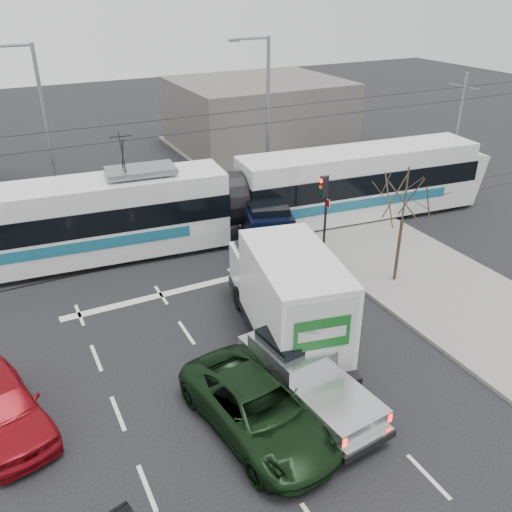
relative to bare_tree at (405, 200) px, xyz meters
name	(u,v)px	position (x,y,z in m)	size (l,w,h in m)	color
ground	(265,366)	(-7.60, -2.50, -3.79)	(120.00, 120.00, 0.00)	black
sidewalk_right	(462,300)	(1.40, -2.50, -3.72)	(6.00, 60.00, 0.15)	gray
rails	(169,248)	(-7.60, 7.50, -3.78)	(60.00, 1.60, 0.03)	#33302D
building_right	(258,114)	(4.40, 21.50, -1.29)	(12.00, 10.00, 5.00)	#605C57
bare_tree	(405,200)	(0.00, 0.00, 0.00)	(2.40, 2.40, 5.00)	#47382B
traffic_signal	(324,197)	(-1.13, 4.00, -1.05)	(0.44, 0.44, 3.60)	black
street_lamp_near	(265,111)	(-0.29, 11.50, 1.32)	(2.38, 0.25, 9.00)	slate
street_lamp_far	(42,126)	(-11.79, 13.50, 1.32)	(2.38, 0.25, 9.00)	slate
catenary	(163,172)	(-7.60, 7.50, 0.09)	(60.00, 0.20, 7.00)	black
tram	(231,200)	(-4.33, 7.35, -1.80)	(27.60, 5.47, 5.60)	white
silver_pickup	(303,372)	(-7.28, -4.38, -2.82)	(2.40, 5.58, 1.97)	black
box_truck	(287,296)	(-6.20, -1.50, -1.98)	(3.91, 7.70, 3.68)	black
navy_pickup	(271,235)	(-3.63, 4.47, -2.62)	(3.57, 5.97, 2.37)	black
green_car	(258,409)	(-9.12, -4.98, -3.02)	(2.56, 5.55, 1.54)	black
red_car	(0,406)	(-15.66, -1.58, -2.98)	(1.93, 4.79, 1.63)	maroon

